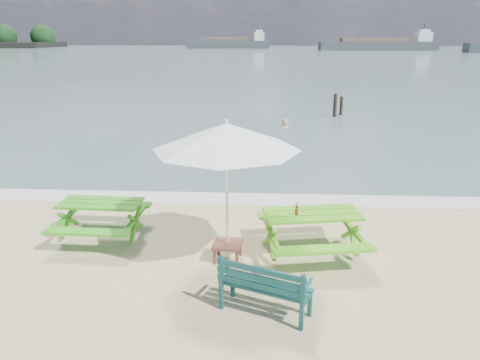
# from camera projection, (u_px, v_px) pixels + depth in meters

# --- Properties ---
(sea) EXTENTS (300.00, 300.00, 0.00)m
(sea) POSITION_uv_depth(u_px,v_px,m) (262.00, 56.00, 88.24)
(sea) COLOR slate
(sea) RESTS_ON ground
(foam_strip) EXTENTS (22.00, 0.90, 0.01)m
(foam_strip) POSITION_uv_depth(u_px,v_px,m) (230.00, 199.00, 11.63)
(foam_strip) COLOR silver
(foam_strip) RESTS_ON ground
(picnic_table_left) EXTENTS (1.64, 1.82, 0.76)m
(picnic_table_left) POSITION_uv_depth(u_px,v_px,m) (102.00, 220.00, 9.34)
(picnic_table_left) COLOR #369E18
(picnic_table_left) RESTS_ON ground
(picnic_table_right) EXTENTS (2.03, 2.19, 0.83)m
(picnic_table_right) POSITION_uv_depth(u_px,v_px,m) (311.00, 234.00, 8.61)
(picnic_table_right) COLOR #50AD1A
(picnic_table_right) RESTS_ON ground
(park_bench) EXTENTS (1.40, 0.92, 0.82)m
(park_bench) POSITION_uv_depth(u_px,v_px,m) (265.00, 297.00, 6.83)
(park_bench) COLOR #0F3F3D
(park_bench) RESTS_ON ground
(side_table) EXTENTS (0.55, 0.55, 0.33)m
(side_table) POSITION_uv_depth(u_px,v_px,m) (227.00, 251.00, 8.46)
(side_table) COLOR brown
(side_table) RESTS_ON ground
(patio_umbrella) EXTENTS (2.74, 2.74, 2.51)m
(patio_umbrella) POSITION_uv_depth(u_px,v_px,m) (226.00, 137.00, 7.83)
(patio_umbrella) COLOR silver
(patio_umbrella) RESTS_ON ground
(beer_bottle) EXTENTS (0.06, 0.06, 0.23)m
(beer_bottle) POSITION_uv_depth(u_px,v_px,m) (297.00, 211.00, 8.35)
(beer_bottle) COLOR #955415
(beer_bottle) RESTS_ON picnic_table_right
(swimmer) EXTENTS (0.68, 0.53, 1.64)m
(swimmer) POSITION_uv_depth(u_px,v_px,m) (284.00, 137.00, 20.69)
(swimmer) COLOR tan
(swimmer) RESTS_ON ground
(mooring_pilings) EXTENTS (0.57, 0.77, 1.33)m
(mooring_pilings) POSITION_uv_depth(u_px,v_px,m) (337.00, 107.00, 23.28)
(mooring_pilings) COLOR black
(mooring_pilings) RESTS_ON ground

